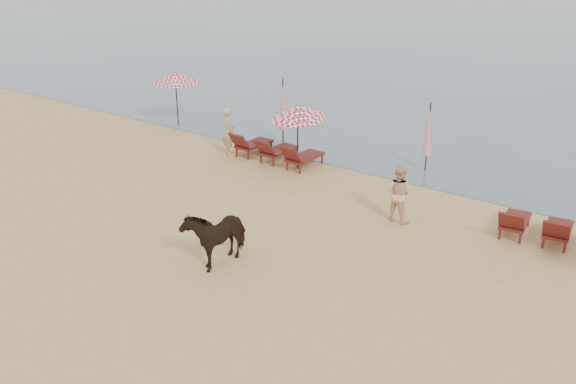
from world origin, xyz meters
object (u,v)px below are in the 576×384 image
umbrella_open_left_a (175,77)px  umbrella_closed_right (429,130)px  beachgoer_right_a (398,193)px  lounger_cluster_right (536,225)px  umbrella_closed_left (283,105)px  cow (216,234)px  beachgoer_left (228,131)px  lounger_cluster_left (275,150)px  umbrella_open_left_b (298,112)px

umbrella_open_left_a → umbrella_closed_right: 10.80m
umbrella_closed_right → beachgoer_right_a: umbrella_closed_right is taller
lounger_cluster_right → umbrella_closed_left: bearing=158.4°
umbrella_closed_left → cow: 9.40m
umbrella_closed_left → beachgoer_left: 2.38m
umbrella_closed_right → beachgoer_right_a: 4.31m
umbrella_closed_right → cow: (-1.61, -8.92, -0.74)m
lounger_cluster_left → umbrella_closed_right: bearing=27.4°
lounger_cluster_right → beachgoer_left: bearing=170.0°
umbrella_closed_right → beachgoer_left: 7.11m
umbrella_open_left_a → beachgoer_right_a: size_ratio=1.35×
cow → beachgoer_left: size_ratio=0.99×
lounger_cluster_right → beachgoer_right_a: beachgoer_right_a is taller
umbrella_open_left_b → umbrella_closed_right: (3.72, 2.30, -0.53)m
lounger_cluster_right → umbrella_open_left_b: (-8.25, 0.86, 1.58)m
umbrella_closed_right → beachgoer_right_a: bearing=-76.6°
umbrella_open_left_a → umbrella_open_left_b: umbrella_open_left_b is taller
umbrella_closed_left → umbrella_closed_right: bearing=4.8°
umbrella_closed_right → beachgoer_right_a: size_ratio=1.44×
lounger_cluster_left → beachgoer_right_a: (5.75, -1.92, 0.38)m
umbrella_closed_left → beachgoer_right_a: bearing=-28.9°
umbrella_closed_left → umbrella_closed_right: (5.65, 0.48, -0.09)m
umbrella_closed_left → beachgoer_left: umbrella_closed_left is taller
umbrella_closed_right → beachgoer_left: (-6.61, -2.54, -0.59)m
umbrella_open_left_a → umbrella_closed_right: bearing=-8.3°
umbrella_open_left_b → umbrella_closed_left: umbrella_closed_left is taller
umbrella_open_left_a → beachgoer_left: umbrella_open_left_a is taller
lounger_cluster_left → cow: bearing=-62.4°
umbrella_open_left_a → umbrella_closed_right: umbrella_closed_right is taller
umbrella_open_left_a → beachgoer_right_a: 12.23m
beachgoer_right_a → umbrella_closed_left: bearing=-25.8°
lounger_cluster_right → umbrella_open_left_a: (-15.28, 2.22, 1.60)m
lounger_cluster_left → lounger_cluster_right: (9.30, -0.94, -0.02)m
lounger_cluster_left → cow: 7.41m
beachgoer_left → umbrella_open_left_a: bearing=8.9°
umbrella_open_left_a → beachgoer_right_a: umbrella_open_left_a is taller
lounger_cluster_left → beachgoer_left: 1.92m
lounger_cluster_right → beachgoer_left: beachgoer_left is taller
lounger_cluster_left → lounger_cluster_right: lounger_cluster_left is taller
umbrella_closed_left → umbrella_closed_right: size_ratio=1.06×
umbrella_closed_right → beachgoer_left: umbrella_closed_right is taller
umbrella_open_left_a → umbrella_open_left_b: size_ratio=0.97×
lounger_cluster_right → beachgoer_right_a: (-3.55, -0.98, 0.40)m
umbrella_open_left_a → lounger_cluster_left: bearing=-25.4°
cow → beachgoer_left: beachgoer_left is taller
umbrella_open_left_a → umbrella_closed_left: size_ratio=0.89×
lounger_cluster_right → umbrella_open_left_a: umbrella_open_left_a is taller
beachgoer_left → beachgoer_right_a: beachgoer_left is taller
cow → beachgoer_right_a: 5.44m
cow → beachgoer_left: (-5.00, 6.38, 0.15)m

